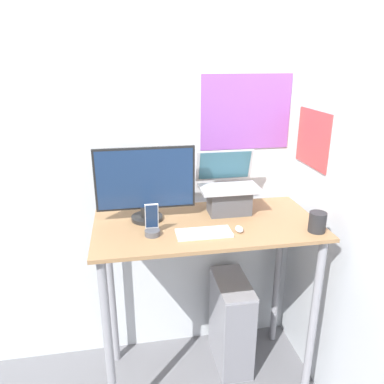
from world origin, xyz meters
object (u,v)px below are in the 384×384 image
Objects in this scene: monitor at (146,186)px; keyboard at (204,233)px; mouse at (239,229)px; cell_phone at (152,227)px; computer_tower at (231,322)px; laptop at (229,195)px.

monitor reaches higher than keyboard.
mouse reaches higher than keyboard.
cell_phone is 0.97m from computer_tower.
cell_phone is at bearing -157.21° from computer_tower.
monitor is 1.09m from computer_tower.
monitor is 0.88× the size of computer_tower.
mouse is 0.37× the size of cell_phone.
keyboard is at bearing 179.71° from mouse.
laptop is at bearing 87.25° from mouse.
laptop reaches higher than mouse.
keyboard is (0.27, -0.24, -0.19)m from monitor.
laptop is at bearing 2.69° from monitor.
monitor is at bearing -178.98° from computer_tower.
monitor is (-0.46, -0.02, 0.09)m from laptop.
keyboard is 4.41× the size of mouse.
laptop is 0.50m from cell_phone.
monitor is 0.54m from mouse.
computer_tower is (0.51, 0.01, -0.96)m from monitor.
mouse is at bearing -27.62° from monitor.
monitor reaches higher than computer_tower.
computer_tower is at bearing 1.02° from monitor.
mouse is at bearing -5.02° from cell_phone.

